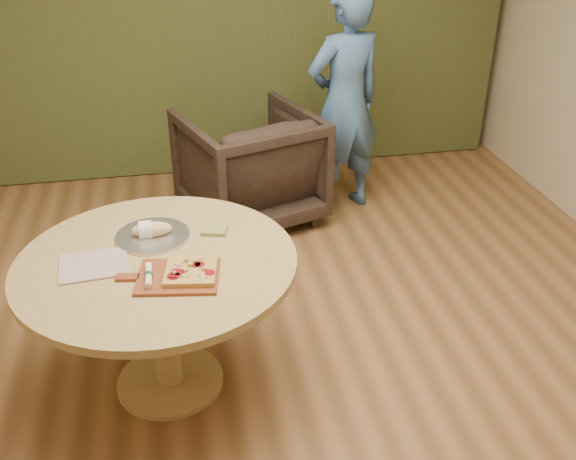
# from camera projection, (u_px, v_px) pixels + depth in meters

# --- Properties ---
(room_shell) EXTENTS (5.04, 6.04, 2.84)m
(room_shell) POSITION_uv_depth(u_px,v_px,m) (280.00, 131.00, 2.53)
(room_shell) COLOR brown
(room_shell) RESTS_ON ground
(curtain) EXTENTS (4.80, 0.14, 2.78)m
(curtain) POSITION_uv_depth(u_px,v_px,m) (214.00, 2.00, 5.01)
(curtain) COLOR #363E1C
(curtain) RESTS_ON ground
(pedestal_table) EXTENTS (1.29, 1.29, 0.75)m
(pedestal_table) POSITION_uv_depth(u_px,v_px,m) (159.00, 284.00, 2.99)
(pedestal_table) COLOR tan
(pedestal_table) RESTS_ON ground
(pizza_paddle) EXTENTS (0.47, 0.33, 0.01)m
(pizza_paddle) POSITION_uv_depth(u_px,v_px,m) (176.00, 277.00, 2.79)
(pizza_paddle) COLOR brown
(pizza_paddle) RESTS_ON pedestal_table
(flatbread_pizza) EXTENTS (0.25, 0.25, 0.04)m
(flatbread_pizza) POSITION_uv_depth(u_px,v_px,m) (191.00, 271.00, 2.79)
(flatbread_pizza) COLOR tan
(flatbread_pizza) RESTS_ON pizza_paddle
(cutlery_roll) EXTENTS (0.03, 0.20, 0.03)m
(cutlery_roll) POSITION_uv_depth(u_px,v_px,m) (149.00, 275.00, 2.75)
(cutlery_roll) COLOR silver
(cutlery_roll) RESTS_ON pizza_paddle
(newspaper) EXTENTS (0.32, 0.28, 0.01)m
(newspaper) POSITION_uv_depth(u_px,v_px,m) (94.00, 265.00, 2.87)
(newspaper) COLOR silver
(newspaper) RESTS_ON pedestal_table
(serving_tray) EXTENTS (0.36, 0.36, 0.02)m
(serving_tray) POSITION_uv_depth(u_px,v_px,m) (153.00, 236.00, 3.10)
(serving_tray) COLOR silver
(serving_tray) RESTS_ON pedestal_table
(bread_roll) EXTENTS (0.19, 0.09, 0.09)m
(bread_roll) POSITION_uv_depth(u_px,v_px,m) (150.00, 229.00, 3.08)
(bread_roll) COLOR #DEBF87
(bread_roll) RESTS_ON serving_tray
(green_packet) EXTENTS (0.14, 0.13, 0.02)m
(green_packet) POSITION_uv_depth(u_px,v_px,m) (214.00, 230.00, 3.14)
(green_packet) COLOR olive
(green_packet) RESTS_ON pedestal_table
(armchair) EXTENTS (1.10, 1.07, 0.91)m
(armchair) POSITION_uv_depth(u_px,v_px,m) (249.00, 161.00, 4.65)
(armchair) COLOR black
(armchair) RESTS_ON ground
(person_standing) EXTENTS (0.70, 0.56, 1.66)m
(person_standing) POSITION_uv_depth(u_px,v_px,m) (344.00, 103.00, 4.63)
(person_standing) COLOR #3D6496
(person_standing) RESTS_ON ground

